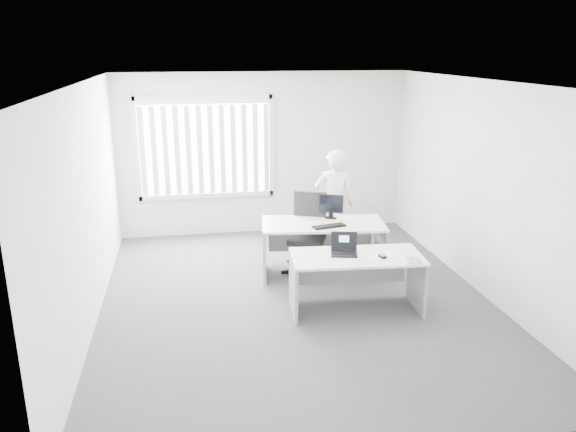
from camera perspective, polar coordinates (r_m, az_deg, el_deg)
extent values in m
plane|color=#53545B|center=(7.45, 0.86, -8.59)|extent=(6.00, 6.00, 0.00)
cube|color=white|center=(9.85, -2.51, 6.31)|extent=(5.00, 0.02, 2.80)
cube|color=white|center=(4.23, 8.95, -8.53)|extent=(5.00, 0.02, 2.80)
cube|color=white|center=(6.94, -19.79, 0.80)|extent=(0.02, 6.00, 2.80)
cube|color=white|center=(7.83, 19.18, 2.62)|extent=(0.02, 6.00, 2.80)
cube|color=silver|center=(6.74, 0.97, 13.45)|extent=(5.00, 6.00, 0.02)
cube|color=silver|center=(9.70, -8.39, 6.88)|extent=(2.32, 0.06, 1.76)
cube|color=white|center=(6.97, 7.01, -4.13)|extent=(1.67, 0.88, 0.03)
cube|color=#A2A2A5|center=(6.98, 0.54, -7.21)|extent=(0.10, 0.70, 0.71)
cube|color=#A2A2A5|center=(7.31, 12.97, -6.52)|extent=(0.10, 0.70, 0.71)
cube|color=white|center=(8.01, 3.60, -0.81)|extent=(1.83, 1.03, 0.03)
cube|color=#A2A2A5|center=(8.09, -2.42, -3.57)|extent=(0.14, 0.75, 0.76)
cube|color=#A2A2A5|center=(8.27, 9.39, -3.32)|extent=(0.14, 0.75, 0.76)
cylinder|color=black|center=(8.36, 1.91, -5.34)|extent=(0.86, 0.86, 0.09)
cylinder|color=black|center=(8.28, 1.93, -4.00)|extent=(0.08, 0.08, 0.50)
cube|color=black|center=(8.19, 1.95, -2.36)|extent=(0.66, 0.66, 0.08)
cube|color=black|center=(8.30, 2.26, 0.44)|extent=(0.47, 0.25, 0.60)
imported|color=white|center=(8.75, 4.74, 1.26)|extent=(0.72, 0.57, 1.71)
cube|color=white|center=(7.01, 9.32, -3.96)|extent=(0.37, 0.32, 0.00)
cube|color=silver|center=(6.91, 12.72, -4.41)|extent=(0.19, 0.24, 0.01)
cube|color=black|center=(7.83, 4.19, -1.04)|extent=(0.49, 0.25, 0.02)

